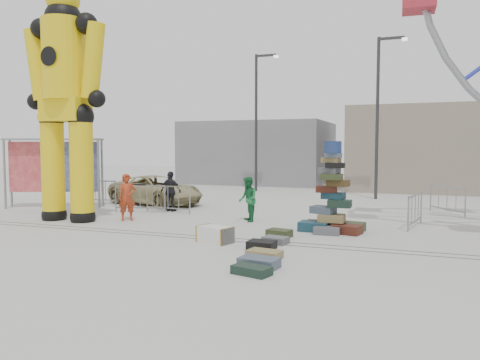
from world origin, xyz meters
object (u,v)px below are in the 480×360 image
(suitcase_tower, at_px, (332,206))
(barricade_dummy_a, at_px, (96,192))
(barricade_wheel_front, at_px, (415,210))
(pedestrian_black, at_px, (171,191))
(pedestrian_green, at_px, (248,199))
(barricade_dummy_c, at_px, (168,199))
(barricade_dummy_b, at_px, (140,199))
(parked_suv, at_px, (156,190))
(barricade_wheel_back, at_px, (447,200))
(pedestrian_red, at_px, (127,197))
(lamp_post_left, at_px, (258,115))
(crash_test_dummy, at_px, (65,93))
(banner_scaffold, at_px, (54,156))
(lamp_post_right, at_px, (379,109))
(steamer_trunk, at_px, (215,235))

(suitcase_tower, bearing_deg, barricade_dummy_a, 169.41)
(barricade_wheel_front, bearing_deg, pedestrian_black, 97.85)
(suitcase_tower, relative_size, pedestrian_green, 1.76)
(barricade_dummy_c, bearing_deg, pedestrian_green, -11.07)
(barricade_dummy_a, distance_m, barricade_dummy_b, 3.96)
(barricade_wheel_front, relative_size, parked_suv, 0.43)
(barricade_dummy_c, height_order, barricade_wheel_back, same)
(barricade_dummy_c, distance_m, parked_suv, 2.85)
(barricade_wheel_front, xyz_separation_m, pedestrian_red, (-9.56, -2.07, 0.28))
(lamp_post_left, bearing_deg, suitcase_tower, -62.10)
(barricade_wheel_back, bearing_deg, crash_test_dummy, -97.34)
(pedestrian_green, bearing_deg, lamp_post_left, 166.24)
(pedestrian_green, height_order, parked_suv, pedestrian_green)
(pedestrian_black, bearing_deg, banner_scaffold, 14.96)
(barricade_dummy_a, height_order, parked_suv, parked_suv)
(parked_suv, bearing_deg, barricade_dummy_b, -144.94)
(barricade_dummy_c, relative_size, pedestrian_black, 1.23)
(barricade_wheel_front, relative_size, pedestrian_black, 1.23)
(barricade_dummy_a, height_order, pedestrian_black, pedestrian_black)
(lamp_post_right, xyz_separation_m, barricade_dummy_c, (-7.50, -7.95, -3.93))
(pedestrian_black, xyz_separation_m, parked_suv, (-1.77, 1.82, -0.16))
(steamer_trunk, relative_size, pedestrian_black, 0.58)
(lamp_post_right, distance_m, pedestrian_black, 11.32)
(crash_test_dummy, bearing_deg, steamer_trunk, -14.47)
(lamp_post_right, bearing_deg, pedestrian_red, -127.44)
(barricade_dummy_c, bearing_deg, barricade_wheel_front, 2.95)
(lamp_post_right, relative_size, banner_scaffold, 1.97)
(suitcase_tower, bearing_deg, crash_test_dummy, -166.84)
(barricade_wheel_back, height_order, pedestrian_black, pedestrian_black)
(lamp_post_right, relative_size, crash_test_dummy, 0.94)
(suitcase_tower, relative_size, banner_scaffold, 0.69)
(banner_scaffold, bearing_deg, parked_suv, 13.69)
(suitcase_tower, height_order, barricade_dummy_b, suitcase_tower)
(lamp_post_right, bearing_deg, lamp_post_left, 164.05)
(barricade_wheel_back, relative_size, parked_suv, 0.43)
(banner_scaffold, bearing_deg, suitcase_tower, -29.98)
(lamp_post_left, distance_m, barricade_dummy_c, 10.71)
(crash_test_dummy, height_order, barricade_wheel_back, crash_test_dummy)
(parked_suv, bearing_deg, barricade_dummy_a, 122.29)
(steamer_trunk, xyz_separation_m, barricade_dummy_a, (-8.67, 6.25, 0.33))
(lamp_post_right, distance_m, pedestrian_red, 13.42)
(pedestrian_green, relative_size, parked_suv, 0.34)
(steamer_trunk, bearing_deg, suitcase_tower, 65.72)
(pedestrian_black, bearing_deg, barricade_dummy_a, -6.81)
(barricade_dummy_c, bearing_deg, barricade_dummy_a, 166.53)
(crash_test_dummy, xyz_separation_m, pedestrian_black, (2.24, 3.41, -3.66))
(barricade_dummy_c, bearing_deg, barricade_wheel_back, 22.95)
(banner_scaffold, distance_m, barricade_dummy_b, 4.54)
(steamer_trunk, height_order, parked_suv, parked_suv)
(barricade_dummy_b, height_order, barricade_wheel_front, same)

